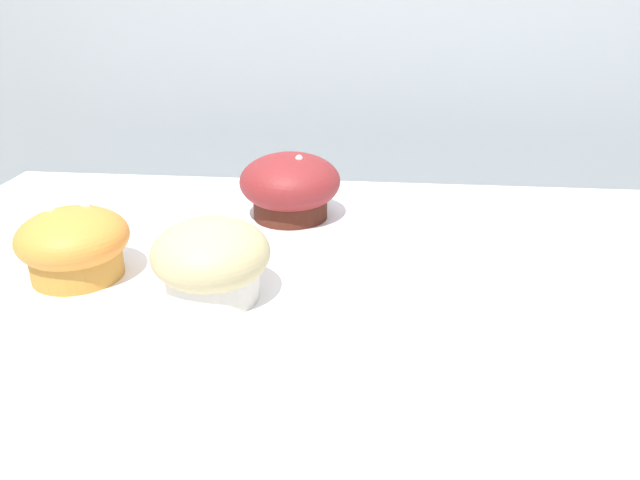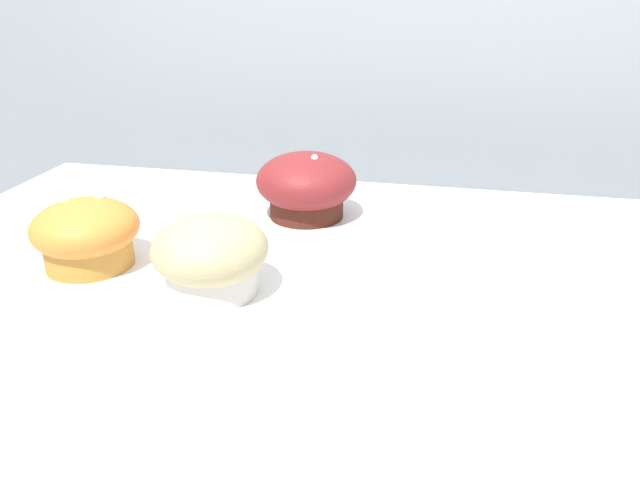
{
  "view_description": "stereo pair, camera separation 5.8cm",
  "coord_description": "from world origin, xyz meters",
  "px_view_note": "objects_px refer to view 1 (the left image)",
  "views": [
    {
      "loc": [
        0.03,
        -0.53,
        1.23
      ],
      "look_at": [
        -0.03,
        0.0,
        1.0
      ],
      "focal_mm": 35.0,
      "sensor_mm": 36.0,
      "label": 1
    },
    {
      "loc": [
        0.08,
        -0.52,
        1.23
      ],
      "look_at": [
        -0.03,
        0.0,
        1.0
      ],
      "focal_mm": 35.0,
      "sensor_mm": 36.0,
      "label": 2
    }
  ],
  "objects_px": {
    "muffin_back_right": "(290,186)",
    "serving_plate": "(522,265)",
    "muffin_back_left": "(74,244)",
    "muffin_front_center": "(211,260)"
  },
  "relations": [
    {
      "from": "muffin_front_center",
      "to": "muffin_back_right",
      "type": "height_order",
      "value": "muffin_back_right"
    },
    {
      "from": "muffin_back_left",
      "to": "serving_plate",
      "type": "distance_m",
      "value": 0.44
    },
    {
      "from": "muffin_back_left",
      "to": "serving_plate",
      "type": "relative_size",
      "value": 0.51
    },
    {
      "from": "muffin_back_right",
      "to": "serving_plate",
      "type": "xyz_separation_m",
      "value": [
        0.25,
        -0.12,
        -0.03
      ]
    },
    {
      "from": "muffin_back_left",
      "to": "muffin_back_right",
      "type": "distance_m",
      "value": 0.26
    },
    {
      "from": "muffin_back_left",
      "to": "serving_plate",
      "type": "height_order",
      "value": "muffin_back_left"
    },
    {
      "from": "muffin_front_center",
      "to": "muffin_back_left",
      "type": "distance_m",
      "value": 0.15
    },
    {
      "from": "muffin_front_center",
      "to": "muffin_back_right",
      "type": "xyz_separation_m",
      "value": [
        0.04,
        0.21,
        0.0
      ]
    },
    {
      "from": "muffin_back_left",
      "to": "muffin_front_center",
      "type": "bearing_deg",
      "value": -11.39
    },
    {
      "from": "muffin_back_left",
      "to": "serving_plate",
      "type": "xyz_separation_m",
      "value": [
        0.44,
        0.06,
        -0.03
      ]
    }
  ]
}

